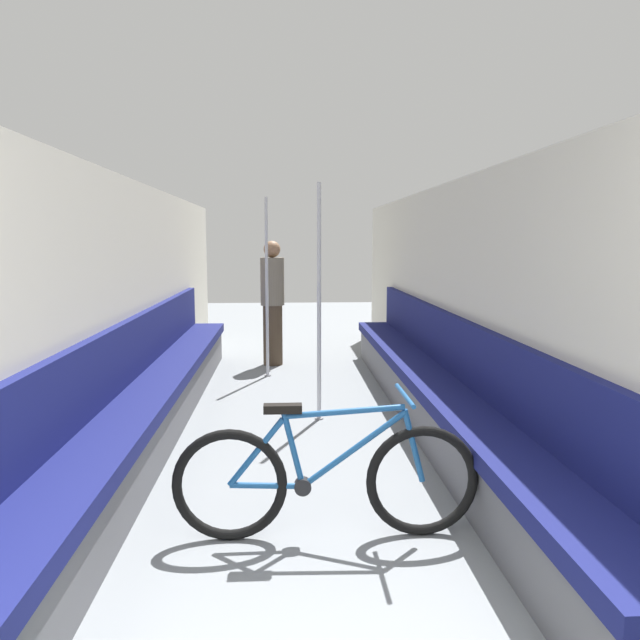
# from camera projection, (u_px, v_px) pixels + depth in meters

# --- Properties ---
(wall_left) EXTENTS (0.10, 11.01, 2.09)m
(wall_left) POSITION_uv_depth(u_px,v_px,m) (111.00, 311.00, 4.73)
(wall_left) COLOR beige
(wall_left) RESTS_ON ground
(wall_right) EXTENTS (0.10, 11.01, 2.09)m
(wall_right) POSITION_uv_depth(u_px,v_px,m) (476.00, 309.00, 4.89)
(wall_right) COLOR beige
(wall_right) RESTS_ON ground
(bench_seat_row_left) EXTENTS (0.45, 6.68, 0.96)m
(bench_seat_row_left) POSITION_uv_depth(u_px,v_px,m) (153.00, 397.00, 5.05)
(bench_seat_row_left) COLOR #5B5B60
(bench_seat_row_left) RESTS_ON ground
(bench_seat_row_right) EXTENTS (0.45, 6.68, 0.96)m
(bench_seat_row_right) POSITION_uv_depth(u_px,v_px,m) (436.00, 393.00, 5.18)
(bench_seat_row_right) COLOR #5B5B60
(bench_seat_row_right) RESTS_ON ground
(bicycle) EXTENTS (1.63, 0.46, 0.79)m
(bicycle) POSITION_uv_depth(u_px,v_px,m) (326.00, 479.00, 3.30)
(bicycle) COLOR black
(bicycle) RESTS_ON ground
(grab_pole_near) EXTENTS (0.08, 0.08, 2.07)m
(grab_pole_near) POSITION_uv_depth(u_px,v_px,m) (267.00, 290.00, 7.19)
(grab_pole_near) COLOR gray
(grab_pole_near) RESTS_ON ground
(grab_pole_far) EXTENTS (0.08, 0.08, 2.07)m
(grab_pole_far) POSITION_uv_depth(u_px,v_px,m) (319.00, 307.00, 5.43)
(grab_pole_far) COLOR gray
(grab_pole_far) RESTS_ON ground
(passenger_standing) EXTENTS (0.30, 0.30, 1.58)m
(passenger_standing) POSITION_uv_depth(u_px,v_px,m) (273.00, 302.00, 7.90)
(passenger_standing) COLOR #473828
(passenger_standing) RESTS_ON ground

